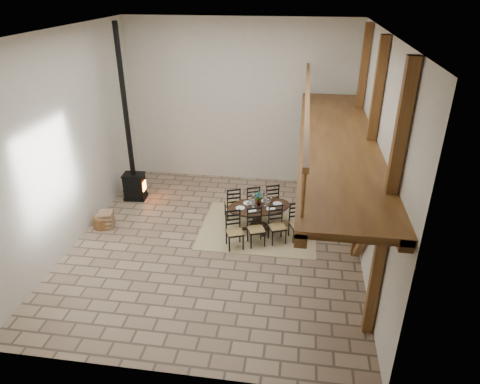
# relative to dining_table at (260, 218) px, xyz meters

# --- Properties ---
(ground) EXTENTS (8.00, 8.00, 0.00)m
(ground) POSITION_rel_dining_table_xyz_m (-1.00, -0.77, -0.36)
(ground) COLOR gray
(ground) RESTS_ON ground
(room_shell) EXTENTS (7.02, 8.02, 5.01)m
(room_shell) POSITION_rel_dining_table_xyz_m (0.19, -0.77, 2.66)
(room_shell) COLOR beige
(room_shell) RESTS_ON ground
(rug) EXTENTS (3.00, 2.50, 0.02)m
(rug) POSITION_rel_dining_table_xyz_m (-0.03, 0.07, -0.35)
(rug) COLOR tan
(rug) RESTS_ON ground
(dining_table) EXTENTS (2.31, 2.35, 1.06)m
(dining_table) POSITION_rel_dining_table_xyz_m (0.00, 0.00, 0.00)
(dining_table) COLOR black
(dining_table) RESTS_ON ground
(wood_stove) EXTENTS (0.65, 0.52, 5.00)m
(wood_stove) POSITION_rel_dining_table_xyz_m (-3.87, 1.27, 0.78)
(wood_stove) COLOR black
(wood_stove) RESTS_ON ground
(log_basket) EXTENTS (0.48, 0.48, 0.40)m
(log_basket) POSITION_rel_dining_table_xyz_m (-4.14, -0.45, -0.19)
(log_basket) COLOR brown
(log_basket) RESTS_ON ground
(log_stack) EXTENTS (0.42, 0.43, 0.48)m
(log_stack) POSITION_rel_dining_table_xyz_m (-4.01, -0.46, -0.12)
(log_stack) COLOR #9A7356
(log_stack) RESTS_ON ground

